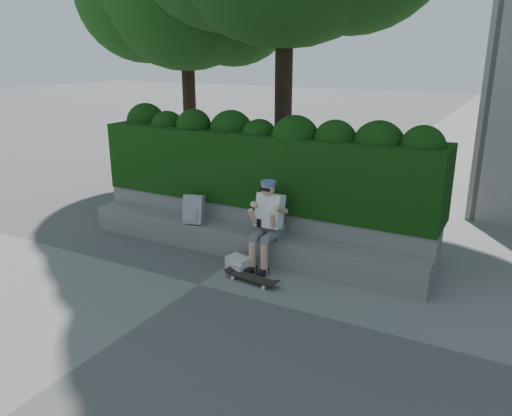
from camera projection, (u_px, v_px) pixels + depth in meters
The scene contains 8 objects.
ground at pixel (199, 284), 7.23m from camera, with size 80.00×80.00×0.00m, color slate.
bench_ledge at pixel (242, 242), 8.21m from camera, with size 6.00×0.45×0.45m, color gray.
planter_wall at pixel (256, 226), 8.56m from camera, with size 6.00×0.50×0.75m, color gray.
hedge at pixel (262, 168), 8.46m from camera, with size 6.00×1.00×1.20m, color black.
person at pixel (268, 221), 7.64m from camera, with size 0.40×0.76×1.38m.
skateboard at pixel (251, 278), 7.29m from camera, with size 0.81×0.29×0.08m.
backpack_plaid at pixel (194, 209), 8.39m from camera, with size 0.33×0.18×0.49m, color #BDBCC1.
backpack_ground at pixel (239, 264), 7.66m from camera, with size 0.35×0.25×0.23m, color beige.
Camera 1 is at (3.89, -5.36, 3.22)m, focal length 35.00 mm.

